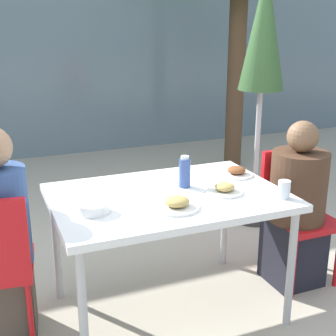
% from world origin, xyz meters
% --- Properties ---
extents(ground_plane, '(24.00, 24.00, 0.00)m').
position_xyz_m(ground_plane, '(0.00, 0.00, 0.00)').
color(ground_plane, '#B2A893').
extents(building_facade, '(10.00, 0.20, 3.00)m').
position_xyz_m(building_facade, '(0.00, 3.81, 1.50)').
color(building_facade, slate).
rests_on(building_facade, ground).
extents(dining_table, '(1.27, 0.88, 0.74)m').
position_xyz_m(dining_table, '(0.00, 0.00, 0.68)').
color(dining_table, white).
rests_on(dining_table, ground).
extents(person_left, '(0.31, 0.31, 1.17)m').
position_xyz_m(person_left, '(-0.89, 0.12, 0.56)').
color(person_left, '#473D33').
rests_on(person_left, ground).
extents(chair_right, '(0.40, 0.40, 0.86)m').
position_xyz_m(chair_right, '(0.94, 0.09, 0.50)').
color(chair_right, red).
rests_on(chair_right, ground).
extents(person_right, '(0.35, 0.35, 1.08)m').
position_xyz_m(person_right, '(0.89, 0.01, 0.50)').
color(person_right, black).
rests_on(person_right, ground).
extents(closed_umbrella, '(0.36, 0.36, 2.08)m').
position_xyz_m(closed_umbrella, '(1.20, 0.98, 1.51)').
color(closed_umbrella, '#333333').
rests_on(closed_umbrella, ground).
extents(plate_0, '(0.20, 0.20, 0.06)m').
position_xyz_m(plate_0, '(0.30, -0.10, 0.76)').
color(plate_0, white).
rests_on(plate_0, dining_table).
extents(plate_1, '(0.20, 0.20, 0.06)m').
position_xyz_m(plate_1, '(0.51, 0.14, 0.76)').
color(plate_1, white).
rests_on(plate_1, dining_table).
extents(plate_2, '(0.23, 0.23, 0.07)m').
position_xyz_m(plate_2, '(-0.04, -0.21, 0.77)').
color(plate_2, white).
rests_on(plate_2, dining_table).
extents(bottle, '(0.07, 0.07, 0.18)m').
position_xyz_m(bottle, '(0.13, 0.07, 0.83)').
color(bottle, '#334C8E').
rests_on(bottle, dining_table).
extents(drinking_cup, '(0.07, 0.07, 0.10)m').
position_xyz_m(drinking_cup, '(0.55, -0.30, 0.79)').
color(drinking_cup, silver).
rests_on(drinking_cup, dining_table).
extents(salad_bowl, '(0.16, 0.16, 0.05)m').
position_xyz_m(salad_bowl, '(-0.44, -0.11, 0.77)').
color(salad_bowl, white).
rests_on(salad_bowl, dining_table).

